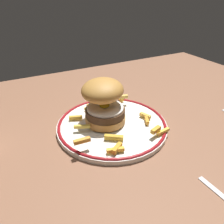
% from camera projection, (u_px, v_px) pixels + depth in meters
% --- Properties ---
extents(ground_plane, '(1.41, 0.98, 0.04)m').
position_uv_depth(ground_plane, '(111.00, 139.00, 0.55)').
color(ground_plane, brown).
extents(dinner_plate, '(0.28, 0.28, 0.02)m').
position_uv_depth(dinner_plate, '(112.00, 124.00, 0.56)').
color(dinner_plate, white).
rests_on(dinner_plate, ground_plane).
extents(burger, '(0.15, 0.15, 0.11)m').
position_uv_depth(burger, '(103.00, 101.00, 0.54)').
color(burger, '#B77837').
rests_on(burger, dinner_plate).
extents(fries_pile, '(0.23, 0.23, 0.03)m').
position_uv_depth(fries_pile, '(116.00, 120.00, 0.55)').
color(fries_pile, yellow).
rests_on(fries_pile, dinner_plate).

